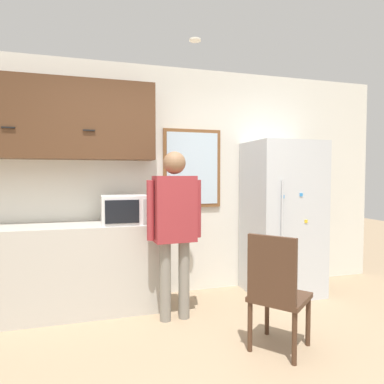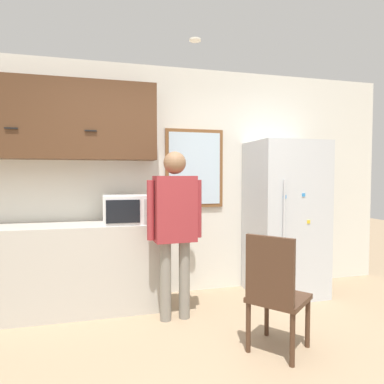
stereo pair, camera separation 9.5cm
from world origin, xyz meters
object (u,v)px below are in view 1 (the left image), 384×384
at_px(microwave, 125,210).
at_px(refrigerator, 282,218).
at_px(person, 175,218).
at_px(chair, 276,289).

distance_m(microwave, refrigerator, 1.88).
distance_m(person, chair, 1.16).
bearing_deg(refrigerator, microwave, 179.76).
relative_size(microwave, person, 0.29).
height_order(microwave, person, person).
height_order(person, chair, person).
height_order(microwave, refrigerator, refrigerator).
distance_m(microwave, chair, 1.74).
bearing_deg(refrigerator, person, -164.26).
relative_size(microwave, chair, 0.50).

